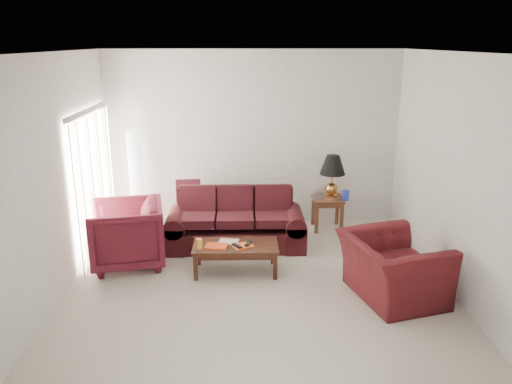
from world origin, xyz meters
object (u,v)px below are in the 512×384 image
sofa (235,220)px  armchair_left (127,234)px  end_table (327,213)px  coffee_table (236,258)px  armchair_right (392,268)px  floor_lamp (137,181)px

sofa → armchair_left: armchair_left is taller
end_table → coffee_table: 2.27m
armchair_right → sofa: bearing=33.9°
sofa → floor_lamp: floor_lamp is taller
armchair_left → coffee_table: 1.61m
armchair_left → armchair_right: armchair_left is taller
floor_lamp → coffee_table: (1.67, -1.67, -0.67)m
armchair_left → coffee_table: bearing=68.6°
armchair_right → armchair_left: bearing=57.6°
floor_lamp → armchair_left: floor_lamp is taller
coffee_table → armchair_left: bearing=157.9°
sofa → armchair_left: 1.67m
sofa → armchair_right: 2.62m
sofa → coffee_table: size_ratio=1.83×
end_table → armchair_left: bearing=-156.6°
sofa → floor_lamp: 1.87m
sofa → armchair_right: size_ratio=1.78×
sofa → coffee_table: bearing=-91.0°
sofa → floor_lamp: bearing=154.0°
sofa → coffee_table: sofa is taller
floor_lamp → coffee_table: bearing=-45.1°
floor_lamp → armchair_right: (3.65, -2.44, -0.48)m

